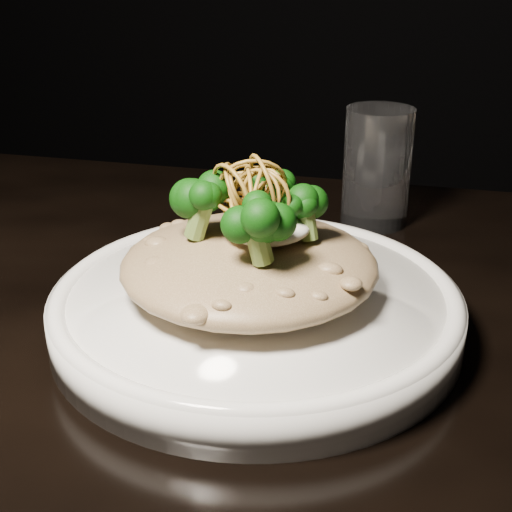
% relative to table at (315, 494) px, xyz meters
% --- Properties ---
extents(table, '(1.10, 0.80, 0.75)m').
position_rel_table_xyz_m(table, '(0.00, 0.00, 0.00)').
color(table, black).
rests_on(table, ground).
extents(plate, '(0.28, 0.28, 0.03)m').
position_rel_table_xyz_m(plate, '(-0.05, 0.06, 0.10)').
color(plate, white).
rests_on(plate, table).
extents(risotto, '(0.17, 0.17, 0.04)m').
position_rel_table_xyz_m(risotto, '(-0.06, 0.06, 0.13)').
color(risotto, brown).
rests_on(risotto, plate).
extents(broccoli, '(0.11, 0.11, 0.04)m').
position_rel_table_xyz_m(broccoli, '(-0.06, 0.06, 0.17)').
color(broccoli, black).
rests_on(broccoli, risotto).
extents(cheese, '(0.06, 0.06, 0.02)m').
position_rel_table_xyz_m(cheese, '(-0.05, 0.07, 0.16)').
color(cheese, white).
rests_on(cheese, risotto).
extents(shallots, '(0.05, 0.05, 0.03)m').
position_rel_table_xyz_m(shallots, '(-0.06, 0.06, 0.18)').
color(shallots, olive).
rests_on(shallots, cheese).
extents(drinking_glass, '(0.08, 0.08, 0.11)m').
position_rel_table_xyz_m(drinking_glass, '(0.01, 0.28, 0.14)').
color(drinking_glass, white).
rests_on(drinking_glass, table).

